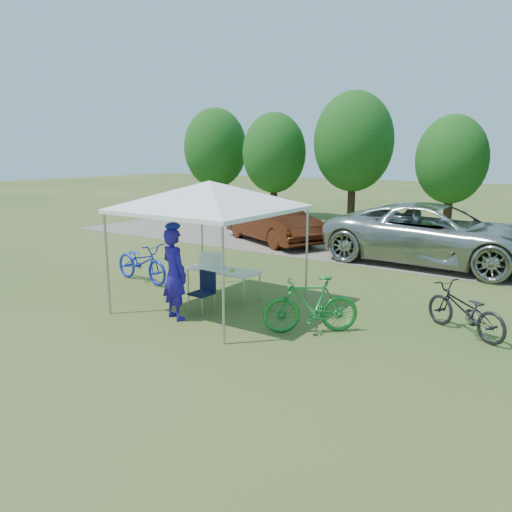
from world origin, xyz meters
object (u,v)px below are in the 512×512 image
at_px(cyclist, 174,274).
at_px(bike_green, 311,305).
at_px(sedan, 273,221).
at_px(folding_table, 223,271).
at_px(bike_blue, 142,262).
at_px(bike_dark, 465,310).
at_px(minivan, 436,234).
at_px(cooler, 211,260).
at_px(folding_chair, 205,288).

bearing_deg(cyclist, bike_green, -147.84).
bearing_deg(sedan, cyclist, -134.09).
xyz_separation_m(folding_table, bike_blue, (-2.70, 0.05, -0.14)).
bearing_deg(bike_dark, cyclist, -35.60).
relative_size(bike_green, minivan, 0.28).
height_order(bike_blue, bike_green, bike_green).
relative_size(folding_table, cooler, 3.60).
bearing_deg(bike_green, folding_table, -145.49).
distance_m(folding_table, bike_blue, 2.70).
xyz_separation_m(folding_chair, minivan, (2.83, 7.23, 0.42)).
bearing_deg(bike_blue, cyclist, -114.39).
height_order(cooler, sedan, sedan).
height_order(cyclist, bike_blue, cyclist).
distance_m(cooler, minivan, 7.17).
xyz_separation_m(bike_blue, bike_green, (5.37, -0.86, 0.02)).
distance_m(folding_chair, cooler, 1.14).
height_order(cooler, bike_green, bike_green).
bearing_deg(cyclist, sedan, -55.51).
height_order(folding_table, folding_chair, folding_chair).
relative_size(folding_table, bike_blue, 0.86).
height_order(cooler, minivan, minivan).
height_order(cyclist, minivan, cyclist).
bearing_deg(bike_green, cooler, -143.59).
relative_size(cooler, bike_green, 0.26).
distance_m(bike_blue, minivan, 8.51).
xyz_separation_m(cooler, minivan, (3.40, 6.31, 0.05)).
relative_size(folding_table, minivan, 0.26).
height_order(bike_green, sedan, sedan).
bearing_deg(bike_dark, minivan, -130.75).
xyz_separation_m(cooler, bike_blue, (-2.34, 0.05, -0.35)).
xyz_separation_m(folding_chair, bike_dark, (4.85, 1.63, -0.04)).
bearing_deg(bike_blue, bike_dark, -78.08).
bearing_deg(bike_dark, bike_green, -28.06).
bearing_deg(minivan, folding_table, 156.44).
bearing_deg(sedan, folding_table, -130.16).
bearing_deg(cooler, folding_chair, -58.06).
bearing_deg(bike_dark, bike_blue, -55.68).
bearing_deg(folding_chair, bike_dark, 20.87).
xyz_separation_m(folding_table, cyclist, (0.04, -1.62, 0.27)).
xyz_separation_m(bike_dark, minivan, (-2.01, 5.60, 0.46)).
relative_size(folding_table, folding_chair, 2.00).
bearing_deg(sedan, bike_dark, -100.79).
height_order(folding_table, bike_green, bike_green).
height_order(folding_chair, bike_green, bike_green).
xyz_separation_m(cooler, cyclist, (0.40, -1.62, 0.06)).
height_order(folding_table, bike_dark, bike_dark).
bearing_deg(cyclist, folding_table, -73.72).
height_order(folding_chair, cooler, cooler).
bearing_deg(cyclist, bike_dark, -140.10).
distance_m(cyclist, bike_green, 2.78).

